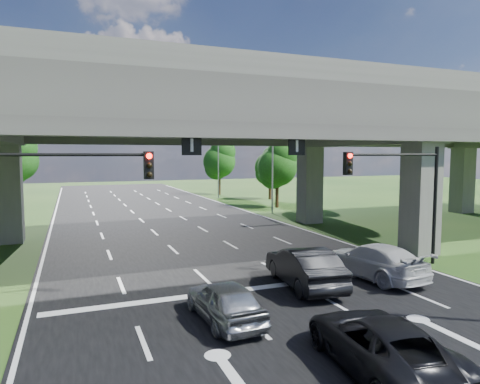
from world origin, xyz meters
TOP-DOWN VIEW (x-y plane):
  - ground at (0.00, 0.00)m, footprint 160.00×160.00m
  - road at (0.00, 10.00)m, footprint 18.00×120.00m
  - overpass at (0.00, 12.00)m, footprint 80.00×15.00m
  - signal_right at (7.82, 3.94)m, footprint 5.76×0.54m
  - signal_left at (-7.82, 3.94)m, footprint 5.76×0.54m
  - streetlight_far at (10.10, 24.00)m, footprint 3.38×0.25m
  - streetlight_beyond at (10.10, 40.00)m, footprint 3.38×0.25m
  - tree_left_far at (-12.95, 42.00)m, footprint 4.80×4.80m
  - tree_right_near at (13.05, 28.00)m, footprint 4.20×4.20m
  - tree_right_mid at (16.05, 36.00)m, footprint 3.91×3.90m
  - tree_right_far at (12.05, 44.00)m, footprint 4.50×4.50m
  - car_silver at (-2.60, 0.62)m, footprint 1.83×4.18m
  - car_dark at (1.80, 3.00)m, footprint 2.35×5.25m
  - car_white at (5.40, 3.00)m, footprint 2.75×5.52m
  - car_trailing at (0.05, -3.93)m, footprint 3.00×5.37m

SIDE VIEW (x-z plane):
  - ground at x=0.00m, z-range 0.00..0.00m
  - road at x=0.00m, z-range 0.00..0.03m
  - car_silver at x=-2.60m, z-range 0.03..1.43m
  - car_trailing at x=0.05m, z-range 0.03..1.45m
  - car_white at x=5.40m, z-range 0.03..1.57m
  - car_dark at x=1.80m, z-range 0.03..1.70m
  - tree_right_mid at x=16.05m, z-range 0.79..7.55m
  - signal_right at x=7.82m, z-range 1.19..7.19m
  - signal_left at x=-7.82m, z-range 1.19..7.19m
  - tree_right_near at x=13.05m, z-range 0.86..8.14m
  - tree_right_far at x=12.05m, z-range 0.92..8.72m
  - tree_left_far at x=-12.95m, z-range 0.98..9.30m
  - streetlight_far at x=10.10m, z-range 0.85..10.85m
  - streetlight_beyond at x=10.10m, z-range 0.85..10.85m
  - overpass at x=0.00m, z-range 2.92..12.92m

